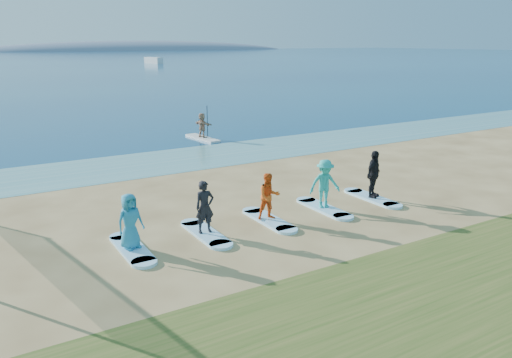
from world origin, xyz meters
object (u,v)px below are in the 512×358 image
surfboard_4 (372,198)px  student_4 (374,174)px  student_0 (130,221)px  surfboard_2 (269,220)px  student_1 (205,207)px  student_3 (325,184)px  paddleboard (203,138)px  boat_offshore_b (154,64)px  surfboard_1 (206,233)px  surfboard_0 (132,249)px  paddleboarder (202,125)px  surfboard_3 (324,208)px  student_2 (269,196)px

surfboard_4 → student_4: student_4 is taller
student_0 → surfboard_2: size_ratio=0.73×
student_1 → student_3: size_ratio=0.95×
student_0 → student_3: (6.92, 0.00, 0.06)m
paddleboard → student_4: bearing=-94.2°
paddleboard → boat_offshore_b: 106.10m
student_1 → surfboard_1: bearing=0.0°
surfboard_0 → student_3: (6.92, 0.00, 0.90)m
surfboard_2 → student_4: bearing=0.0°
paddleboarder → surfboard_4: (0.39, -14.11, -0.81)m
surfboard_2 → student_3: 2.48m
paddleboarder → surfboard_3: bearing=154.1°
boat_offshore_b → surfboard_0: 122.33m
surfboard_4 → boat_offshore_b: bearing=74.0°
surfboard_3 → paddleboarder: bearing=82.3°
student_1 → surfboard_3: student_1 is taller
surfboard_4 → student_4: size_ratio=1.24×
paddleboarder → student_0: size_ratio=0.92×
surfboard_4 → surfboard_0: bearing=180.0°
boat_offshore_b → surfboard_3: bearing=-120.9°
surfboard_0 → surfboard_4: 9.23m
paddleboarder → surfboard_3: size_ratio=0.67×
surfboard_0 → surfboard_2: same height
paddleboard → surfboard_2: bearing=-112.5°
boat_offshore_b → surfboard_0: size_ratio=2.79×
surfboard_0 → student_2: bearing=0.0°
boat_offshore_b → surfboard_0: (-42.18, -114.83, 0.04)m
boat_offshore_b → student_2: size_ratio=3.97×
student_1 → student_3: student_3 is taller
boat_offshore_b → student_3: size_ratio=3.56×
boat_offshore_b → student_4: 119.47m
student_2 → student_3: size_ratio=0.90×
paddleboard → boat_offshore_b: boat_offshore_b is taller
surfboard_0 → surfboard_1: bearing=0.0°
surfboard_3 → student_3: size_ratio=1.28×
student_1 → surfboard_3: bearing=3.5°
paddleboard → surfboard_1: paddleboard is taller
paddleboard → student_2: size_ratio=1.94×
paddleboarder → student_4: (0.39, -14.11, 0.12)m
paddleboarder → student_4: 14.11m
student_3 → student_4: student_4 is taller
student_2 → surfboard_0: bearing=-167.6°
paddleboarder → student_0: bearing=129.8°
paddleboard → student_4: 14.14m
student_4 → surfboard_2: bearing=155.5°
paddleboarder → student_3: student_3 is taller
surfboard_3 → surfboard_4: 2.31m
paddleboard → surfboard_2: size_ratio=1.36×
student_1 → student_2: (2.31, 0.00, -0.04)m
surfboard_1 → student_1: 0.86m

